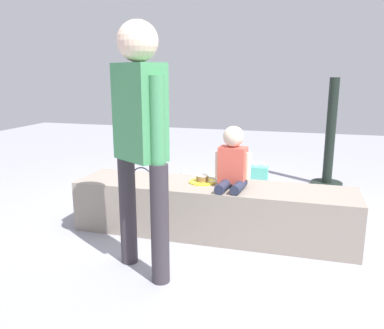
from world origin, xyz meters
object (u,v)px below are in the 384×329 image
object	(u,v)px
cake_plate	(202,180)
child_seated	(233,161)
gift_bag	(256,182)
water_bottle_near_gift	(182,182)
adult_standing	(140,128)
handbag_black_leather	(142,189)
party_cup_red	(226,199)
cake_box_white	(215,184)

from	to	relation	value
cake_plate	child_seated	bearing A→B (deg)	-16.11
gift_bag	water_bottle_near_gift	xyz separation A→B (m)	(-0.82, -0.01, -0.07)
water_bottle_near_gift	adult_standing	bearing A→B (deg)	-80.52
child_seated	adult_standing	world-z (taller)	adult_standing
cake_plate	water_bottle_near_gift	xyz separation A→B (m)	(-0.50, 1.01, -0.33)
gift_bag	cake_plate	bearing A→B (deg)	-107.65
adult_standing	handbag_black_leather	world-z (taller)	adult_standing
child_seated	party_cup_red	size ratio (longest dim) A/B	4.24
child_seated	cake_box_white	world-z (taller)	child_seated
child_seated	adult_standing	distance (m)	0.91
cake_plate	handbag_black_leather	size ratio (longest dim) A/B	0.62
gift_bag	cake_box_white	xyz separation A→B (m)	(-0.47, 0.10, -0.10)
gift_bag	water_bottle_near_gift	world-z (taller)	gift_bag
child_seated	handbag_black_leather	world-z (taller)	child_seated
child_seated	adult_standing	size ratio (longest dim) A/B	0.30
child_seated	water_bottle_near_gift	world-z (taller)	child_seated
child_seated	cake_box_white	size ratio (longest dim) A/B	1.57
adult_standing	child_seated	bearing A→B (deg)	57.12
gift_bag	party_cup_red	xyz separation A→B (m)	(-0.26, -0.34, -0.11)
party_cup_red	handbag_black_leather	world-z (taller)	handbag_black_leather
child_seated	cake_box_white	bearing A→B (deg)	108.51
child_seated	water_bottle_near_gift	bearing A→B (deg)	124.85
adult_standing	water_bottle_near_gift	xyz separation A→B (m)	(-0.30, 1.80, -0.86)
adult_standing	party_cup_red	xyz separation A→B (m)	(0.27, 1.47, -0.91)
water_bottle_near_gift	party_cup_red	world-z (taller)	water_bottle_near_gift
cake_plate	gift_bag	size ratio (longest dim) A/B	0.58
water_bottle_near_gift	handbag_black_leather	world-z (taller)	handbag_black_leather
adult_standing	party_cup_red	bearing A→B (deg)	79.69
cake_box_white	gift_bag	bearing A→B (deg)	-12.10
cake_box_white	water_bottle_near_gift	bearing A→B (deg)	-162.51
cake_plate	party_cup_red	distance (m)	0.79
party_cup_red	handbag_black_leather	distance (m)	0.87
cake_plate	adult_standing	bearing A→B (deg)	-104.14
adult_standing	cake_box_white	xyz separation A→B (m)	(0.06, 1.91, -0.89)
child_seated	party_cup_red	world-z (taller)	child_seated
gift_bag	handbag_black_leather	xyz separation A→B (m)	(-1.11, -0.46, -0.04)
adult_standing	gift_bag	size ratio (longest dim) A/B	4.16
cake_box_white	adult_standing	bearing A→B (deg)	-91.67
child_seated	adult_standing	bearing A→B (deg)	-122.88
cake_plate	party_cup_red	world-z (taller)	cake_plate
adult_standing	handbag_black_leather	distance (m)	1.69
water_bottle_near_gift	handbag_black_leather	xyz separation A→B (m)	(-0.29, -0.44, 0.03)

